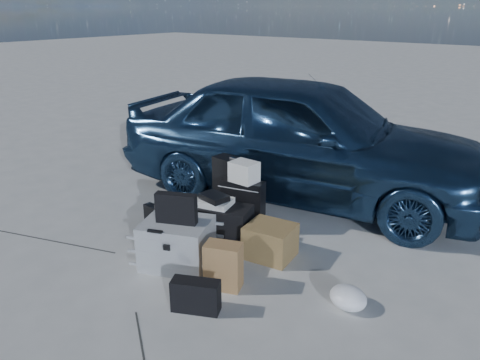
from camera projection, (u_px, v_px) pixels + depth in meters
The scene contains 15 objects.
ground at pixel (179, 265), 4.42m from camera, with size 60.00×60.00×0.00m, color #B8B9B4.
car at pixel (301, 137), 5.81m from camera, with size 1.82×4.53×1.54m, color navy.
pelican_case at pixel (177, 243), 4.35m from camera, with size 0.61×0.50×0.44m, color #AFB2B5.
laptop_bag at pixel (176, 208), 4.21m from camera, with size 0.38×0.09×0.28m, color black.
briefcase at pixel (160, 222), 4.93m from camera, with size 0.41×0.09×0.32m, color black.
suitcase_left at pixel (235, 190), 5.25m from camera, with size 0.55×0.20×0.71m, color black.
suitcase_right at pixel (243, 205), 5.04m from camera, with size 0.46×0.17×0.56m, color black.
white_carton at pixel (244, 172), 4.89m from camera, with size 0.27×0.22×0.22m, color silver.
duffel_bag at pixel (213, 222), 4.83m from camera, with size 0.79×0.34×0.40m, color black.
flat_box_white at pixel (214, 202), 4.74m from camera, with size 0.36×0.27×0.06m, color silver.
flat_box_black at pixel (214, 197), 4.71m from camera, with size 0.27×0.20×0.06m, color black.
kraft_bag at pixel (223, 266), 4.00m from camera, with size 0.31×0.19×0.41m, color #AB764A.
cardboard_box at pixel (270, 241), 4.51m from camera, with size 0.44×0.38×0.33m, color brown.
plastic_bag at pixel (348, 298), 3.77m from camera, with size 0.32×0.27×0.18m, color white.
messenger_bag at pixel (196, 296), 3.71m from camera, with size 0.39×0.14×0.27m, color black.
Camera 1 is at (2.81, -2.71, 2.29)m, focal length 35.00 mm.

